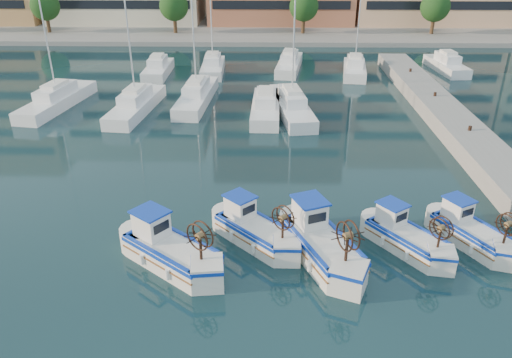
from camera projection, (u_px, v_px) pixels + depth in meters
name	position (u px, v px, depth m)	size (l,w,h in m)	color
ground	(289.00, 263.00, 22.74)	(300.00, 300.00, 0.00)	#17383D
quay	(504.00, 176.00, 29.39)	(3.00, 60.00, 1.20)	gray
yacht_marina	(240.00, 86.00, 46.79)	(40.55, 24.09, 11.50)	white
fishing_boat_a	(169.00, 249.00, 22.29)	(4.80, 4.38, 3.00)	white
fishing_boat_b	(254.00, 228.00, 23.97)	(4.18, 4.20, 2.72)	white
fishing_boat_c	(320.00, 242.00, 22.73)	(3.74, 5.21, 3.14)	white
fishing_boat_d	(405.00, 236.00, 23.48)	(3.64, 4.12, 2.55)	white
fishing_boat_e	(470.00, 231.00, 23.87)	(3.34, 4.20, 2.54)	white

